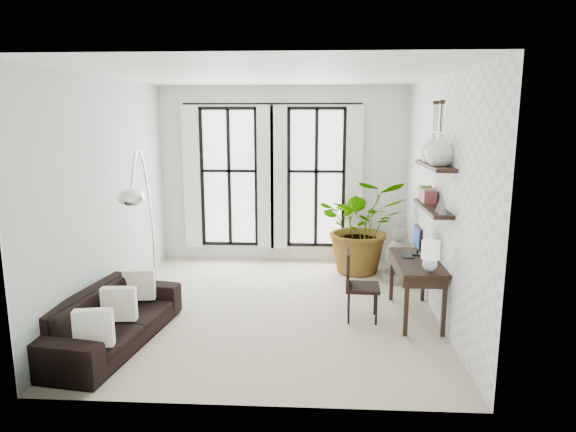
# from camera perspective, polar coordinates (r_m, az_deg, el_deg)

# --- Properties ---
(floor) EXTENTS (5.00, 5.00, 0.00)m
(floor) POSITION_cam_1_polar(r_m,az_deg,el_deg) (7.39, -1.77, -10.15)
(floor) COLOR #BDAC96
(floor) RESTS_ON ground
(ceiling) EXTENTS (5.00, 5.00, 0.00)m
(ceiling) POSITION_cam_1_polar(r_m,az_deg,el_deg) (6.90, -1.93, 15.44)
(ceiling) COLOR white
(ceiling) RESTS_ON wall_back
(wall_left) EXTENTS (0.00, 5.00, 5.00)m
(wall_left) POSITION_cam_1_polar(r_m,az_deg,el_deg) (7.51, -19.23, 2.23)
(wall_left) COLOR #AABEB3
(wall_left) RESTS_ON floor
(wall_right) EXTENTS (0.00, 5.00, 5.00)m
(wall_right) POSITION_cam_1_polar(r_m,az_deg,el_deg) (7.13, 16.48, 1.95)
(wall_right) COLOR white
(wall_right) RESTS_ON floor
(wall_back) EXTENTS (4.50, 0.00, 4.50)m
(wall_back) POSITION_cam_1_polar(r_m,az_deg,el_deg) (9.44, -0.50, 4.57)
(wall_back) COLOR white
(wall_back) RESTS_ON floor
(windows) EXTENTS (3.26, 0.13, 2.65)m
(windows) POSITION_cam_1_polar(r_m,az_deg,el_deg) (9.39, -1.75, 4.29)
(windows) COLOR white
(windows) RESTS_ON wall_back
(wall_shelves) EXTENTS (0.25, 1.30, 0.60)m
(wall_shelves) POSITION_cam_1_polar(r_m,az_deg,el_deg) (6.90, 15.76, 2.77)
(wall_shelves) COLOR black
(wall_shelves) RESTS_ON wall_right
(sofa) EXTENTS (1.15, 2.26, 0.63)m
(sofa) POSITION_cam_1_polar(r_m,az_deg,el_deg) (6.55, -18.99, -10.69)
(sofa) COLOR black
(sofa) RESTS_ON floor
(throw_pillows) EXTENTS (0.40, 1.52, 0.40)m
(throw_pillows) POSITION_cam_1_polar(r_m,az_deg,el_deg) (6.44, -18.26, -9.24)
(throw_pillows) COLOR white
(throw_pillows) RESTS_ON sofa
(plant) EXTENTS (1.53, 1.34, 1.64)m
(plant) POSITION_cam_1_polar(r_m,az_deg,el_deg) (8.88, 8.22, -1.05)
(plant) COLOR #2D7228
(plant) RESTS_ON floor
(desk) EXTENTS (0.57, 1.35, 1.19)m
(desk) POSITION_cam_1_polar(r_m,az_deg,el_deg) (6.99, 14.16, -5.35)
(desk) COLOR black
(desk) RESTS_ON floor
(desk_chair) EXTENTS (0.46, 0.46, 0.94)m
(desk_chair) POSITION_cam_1_polar(r_m,az_deg,el_deg) (6.89, 7.58, -7.14)
(desk_chair) COLOR black
(desk_chair) RESTS_ON floor
(arc_lamp) EXTENTS (0.72, 2.22, 2.29)m
(arc_lamp) POSITION_cam_1_polar(r_m,az_deg,el_deg) (7.05, -15.97, 3.38)
(arc_lamp) COLOR silver
(arc_lamp) RESTS_ON floor
(buddha) EXTENTS (0.51, 0.51, 0.91)m
(buddha) POSITION_cam_1_polar(r_m,az_deg,el_deg) (8.57, 12.25, -4.68)
(buddha) COLOR gray
(buddha) RESTS_ON floor
(vase_a) EXTENTS (0.37, 0.37, 0.38)m
(vase_a) POSITION_cam_1_polar(r_m,az_deg,el_deg) (6.56, 16.55, 7.05)
(vase_a) COLOR white
(vase_a) RESTS_ON shelf_upper
(vase_b) EXTENTS (0.37, 0.37, 0.38)m
(vase_b) POSITION_cam_1_polar(r_m,az_deg,el_deg) (6.95, 15.80, 7.29)
(vase_b) COLOR white
(vase_b) RESTS_ON shelf_upper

